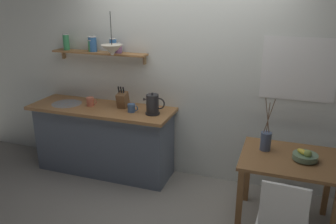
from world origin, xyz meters
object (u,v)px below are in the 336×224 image
object	(u,v)px
fruit_bowl	(305,156)
knife_block	(123,100)
twig_vase	(266,140)
dining_chair_near	(282,220)
coffee_mug_by_sink	(90,102)
electric_kettle	(153,104)
coffee_mug_spare	(132,108)
pendant_lamp	(112,50)
dining_table	(289,169)

from	to	relation	value
fruit_bowl	knife_block	size ratio (longest dim) A/B	0.82
fruit_bowl	twig_vase	size ratio (longest dim) A/B	0.43
dining_chair_near	coffee_mug_by_sink	xyz separation A→B (m)	(-2.38, 1.03, 0.46)
electric_kettle	dining_chair_near	bearing A→B (deg)	-33.19
twig_vase	electric_kettle	bearing A→B (deg)	168.71
dining_chair_near	coffee_mug_spare	xyz separation A→B (m)	(-1.79, 0.98, 0.46)
coffee_mug_spare	dining_chair_near	bearing A→B (deg)	-28.76
dining_chair_near	pendant_lamp	world-z (taller)	pendant_lamp
electric_kettle	coffee_mug_spare	distance (m)	0.28
electric_kettle	coffee_mug_by_sink	size ratio (longest dim) A/B	1.90
dining_table	pendant_lamp	bearing A→B (deg)	169.95
dining_chair_near	pendant_lamp	distance (m)	2.52
knife_block	dining_table	bearing A→B (deg)	-12.82
fruit_bowl	pendant_lamp	size ratio (longest dim) A/B	0.47
fruit_bowl	coffee_mug_spare	bearing A→B (deg)	169.46
coffee_mug_by_sink	pendant_lamp	xyz separation A→B (m)	(0.36, -0.03, 0.67)
fruit_bowl	electric_kettle	bearing A→B (deg)	167.38
electric_kettle	knife_block	distance (m)	0.44
fruit_bowl	pendant_lamp	world-z (taller)	pendant_lamp
dining_chair_near	coffee_mug_spare	bearing A→B (deg)	151.24
dining_chair_near	twig_vase	distance (m)	0.85
knife_block	coffee_mug_spare	xyz separation A→B (m)	(0.17, -0.11, -0.06)
twig_vase	knife_block	xyz separation A→B (m)	(-1.74, 0.35, 0.14)
fruit_bowl	knife_block	distance (m)	2.17
dining_table	twig_vase	xyz separation A→B (m)	(-0.24, 0.10, 0.23)
dining_table	coffee_mug_by_sink	bearing A→B (deg)	170.77
dining_chair_near	knife_block	world-z (taller)	knife_block
electric_kettle	coffee_mug_spare	world-z (taller)	electric_kettle
dining_chair_near	pendant_lamp	bearing A→B (deg)	153.66
twig_vase	pendant_lamp	size ratio (longest dim) A/B	1.09
dining_table	twig_vase	distance (m)	0.35
dining_chair_near	coffee_mug_spare	distance (m)	2.09
dining_table	fruit_bowl	bearing A→B (deg)	-7.58
knife_block	pendant_lamp	distance (m)	0.63
twig_vase	coffee_mug_spare	distance (m)	1.59
dining_table	electric_kettle	world-z (taller)	electric_kettle
dining_table	fruit_bowl	size ratio (longest dim) A/B	4.00
coffee_mug_by_sink	coffee_mug_spare	distance (m)	0.59
dining_chair_near	coffee_mug_spare	world-z (taller)	coffee_mug_spare
fruit_bowl	coffee_mug_spare	world-z (taller)	coffee_mug_spare
dining_table	electric_kettle	xyz separation A→B (m)	(-1.55, 0.36, 0.38)
twig_vase	pendant_lamp	xyz separation A→B (m)	(-1.80, 0.26, 0.76)
coffee_mug_spare	pendant_lamp	size ratio (longest dim) A/B	0.27
coffee_mug_by_sink	pendant_lamp	bearing A→B (deg)	-4.52
dining_table	electric_kettle	size ratio (longest dim) A/B	3.47
electric_kettle	dining_table	bearing A→B (deg)	-13.03
twig_vase	knife_block	bearing A→B (deg)	168.51
dining_table	knife_block	bearing A→B (deg)	167.18
fruit_bowl	coffee_mug_by_sink	distance (m)	2.57
dining_chair_near	coffee_mug_by_sink	distance (m)	2.63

